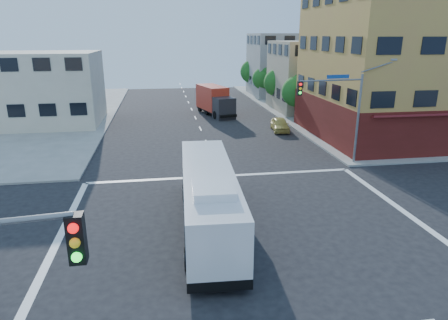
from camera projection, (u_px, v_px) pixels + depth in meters
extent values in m
plane|color=black|center=(251.00, 239.00, 19.94)|extent=(120.00, 120.00, 0.00)
cube|color=gray|center=(432.00, 104.00, 58.12)|extent=(50.00, 50.00, 0.15)
cube|color=#B57F41|center=(413.00, 65.00, 38.25)|extent=(18.00, 15.00, 14.00)
cube|color=#5C1815|center=(406.00, 116.00, 39.75)|extent=(18.09, 15.08, 4.00)
cube|color=tan|center=(320.00, 76.00, 53.16)|extent=(12.00, 10.00, 9.00)
cube|color=#989893|center=(288.00, 65.00, 66.20)|extent=(12.00, 10.00, 10.00)
cube|color=beige|center=(43.00, 89.00, 44.46)|extent=(12.00, 10.00, 8.00)
cylinder|color=slate|center=(358.00, 120.00, 30.67)|extent=(0.18, 0.18, 7.00)
cylinder|color=slate|center=(332.00, 80.00, 29.14)|extent=(5.01, 0.62, 0.12)
cube|color=black|center=(300.00, 88.00, 28.68)|extent=(0.32, 0.30, 1.00)
sphere|color=#FF0C0C|center=(301.00, 84.00, 28.43)|extent=(0.20, 0.20, 0.20)
sphere|color=yellow|center=(300.00, 89.00, 28.52)|extent=(0.20, 0.20, 0.20)
sphere|color=#19FF33|center=(300.00, 93.00, 28.61)|extent=(0.20, 0.20, 0.20)
cube|color=navy|center=(338.00, 77.00, 29.18)|extent=(1.80, 0.22, 0.28)
cube|color=gray|center=(393.00, 60.00, 29.93)|extent=(0.50, 0.22, 0.14)
cube|color=black|center=(77.00, 238.00, 7.54)|extent=(0.32, 0.30, 1.00)
sphere|color=#FF0C0C|center=(73.00, 228.00, 7.29)|extent=(0.20, 0.20, 0.20)
sphere|color=yellow|center=(75.00, 243.00, 7.38)|extent=(0.20, 0.20, 0.20)
sphere|color=#19FF33|center=(77.00, 257.00, 7.47)|extent=(0.20, 0.20, 0.20)
cylinder|color=#361F13|center=(296.00, 112.00, 47.79)|extent=(0.28, 0.28, 1.92)
sphere|color=#1D5719|center=(297.00, 92.00, 47.07)|extent=(3.60, 3.60, 3.60)
sphere|color=#1D5719|center=(301.00, 84.00, 46.58)|extent=(2.52, 2.52, 2.52)
cylinder|color=#361F13|center=(277.00, 101.00, 55.32)|extent=(0.28, 0.28, 1.99)
sphere|color=#1D5719|center=(278.00, 83.00, 54.56)|extent=(3.80, 3.80, 3.80)
sphere|color=#1D5719|center=(281.00, 76.00, 54.05)|extent=(2.66, 2.66, 2.66)
cylinder|color=#361F13|center=(263.00, 93.00, 62.87)|extent=(0.28, 0.28, 1.89)
sphere|color=#1D5719|center=(263.00, 79.00, 62.18)|extent=(3.40, 3.40, 3.40)
sphere|color=#1D5719|center=(266.00, 73.00, 61.70)|extent=(2.38, 2.38, 2.38)
cylinder|color=#361F13|center=(251.00, 87.00, 70.39)|extent=(0.28, 0.28, 2.03)
sphere|color=#1D5719|center=(252.00, 72.00, 69.60)|extent=(4.00, 4.00, 4.00)
sphere|color=#1D5719|center=(254.00, 66.00, 69.08)|extent=(2.80, 2.80, 2.80)
cube|color=black|center=(209.00, 218.00, 20.99)|extent=(3.15, 12.14, 0.45)
cube|color=silver|center=(209.00, 197.00, 20.62)|extent=(3.14, 12.11, 2.85)
cube|color=black|center=(209.00, 194.00, 20.57)|extent=(3.17, 11.76, 1.25)
cube|color=black|center=(202.00, 161.00, 26.23)|extent=(2.35, 0.17, 1.35)
cube|color=#E5590C|center=(202.00, 146.00, 25.96)|extent=(1.91, 0.14, 0.28)
cube|color=silver|center=(208.00, 172.00, 20.21)|extent=(3.07, 11.87, 0.12)
cube|color=silver|center=(213.00, 189.00, 17.29)|extent=(1.89, 2.29, 0.36)
cube|color=#086940|center=(184.00, 215.00, 20.23)|extent=(0.29, 5.50, 0.28)
cube|color=#086940|center=(235.00, 213.00, 20.49)|extent=(0.29, 5.50, 0.28)
cylinder|color=black|center=(185.00, 192.00, 24.51)|extent=(0.35, 1.05, 1.04)
cylinder|color=#99999E|center=(183.00, 192.00, 24.50)|extent=(0.07, 0.52, 0.52)
cylinder|color=black|center=(224.00, 191.00, 24.76)|extent=(0.35, 1.05, 1.04)
cylinder|color=#99999E|center=(226.00, 191.00, 24.78)|extent=(0.07, 0.52, 0.52)
cylinder|color=black|center=(188.00, 259.00, 17.23)|extent=(0.35, 1.05, 1.04)
cylinder|color=#99999E|center=(185.00, 259.00, 17.21)|extent=(0.07, 0.52, 0.52)
cylinder|color=black|center=(242.00, 256.00, 17.48)|extent=(0.35, 1.05, 1.04)
cylinder|color=#99999E|center=(246.00, 256.00, 17.49)|extent=(0.07, 0.52, 0.52)
cube|color=#232428|center=(224.00, 108.00, 48.24)|extent=(2.77, 2.70, 2.57)
cube|color=black|center=(227.00, 106.00, 47.30)|extent=(2.03, 0.62, 0.99)
cube|color=red|center=(212.00, 97.00, 51.28)|extent=(3.74, 5.97, 2.97)
cube|color=black|center=(216.00, 111.00, 50.70)|extent=(4.16, 8.22, 0.30)
cylinder|color=black|center=(215.00, 115.00, 48.24)|extent=(0.52, 1.03, 0.99)
cylinder|color=black|center=(231.00, 114.00, 49.05)|extent=(0.52, 1.03, 0.99)
cylinder|color=black|center=(207.00, 111.00, 50.74)|extent=(0.52, 1.03, 0.99)
cylinder|color=black|center=(222.00, 110.00, 51.55)|extent=(0.52, 1.03, 0.99)
cylinder|color=black|center=(200.00, 108.00, 52.90)|extent=(0.52, 1.03, 0.99)
cylinder|color=black|center=(214.00, 107.00, 53.71)|extent=(0.52, 1.03, 0.99)
imported|color=#C6B252|center=(280.00, 124.00, 42.25)|extent=(2.15, 4.27, 1.39)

